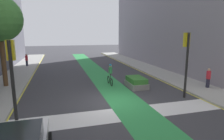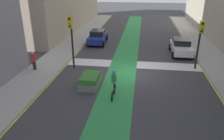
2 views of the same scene
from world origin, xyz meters
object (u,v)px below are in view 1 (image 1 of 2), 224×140
Objects in this scene: traffic_signal_near_left at (12,66)px; pedestrian_sidewalk_left_a at (27,60)px; median_planter at (136,83)px; traffic_signal_near_right at (186,53)px; cyclist_in_lane at (110,74)px; pedestrian_sidewalk_right_a at (208,78)px.

pedestrian_sidewalk_left_a is at bearing 96.29° from traffic_signal_near_left.
median_planter is (10.17, -12.99, -0.54)m from pedestrian_sidewalk_left_a.
traffic_signal_near_right reaches higher than pedestrian_sidewalk_left_a.
cyclist_in_lane is (-4.13, 4.50, -2.15)m from traffic_signal_near_right.
traffic_signal_near_right is 2.89× the size of pedestrian_sidewalk_right_a.
cyclist_in_lane is at bearing 132.51° from traffic_signal_near_right.
traffic_signal_near_right is 1.08× the size of traffic_signal_near_left.
cyclist_in_lane is 7.93m from pedestrian_sidewalk_right_a.
pedestrian_sidewalk_right_a is 0.73× the size of median_planter.
traffic_signal_near_right is 6.48m from cyclist_in_lane.
traffic_signal_near_left is 8.81m from cyclist_in_lane.
pedestrian_sidewalk_right_a is at bearing -25.42° from cyclist_in_lane.
traffic_signal_near_right is at bearing -52.46° from pedestrian_sidewalk_left_a.
median_planter is at bearing -35.37° from cyclist_in_lane.
cyclist_in_lane is at bearing 144.63° from median_planter.
traffic_signal_near_left reaches higher than median_planter.
median_planter is (1.88, -1.33, -0.57)m from cyclist_in_lane.
cyclist_in_lane is 1.20× the size of pedestrian_sidewalk_right_a.
pedestrian_sidewalk_left_a is 16.50m from median_planter.
pedestrian_sidewalk_left_a is at bearing 125.41° from cyclist_in_lane.
traffic_signal_near_left is 17.65m from pedestrian_sidewalk_left_a.
cyclist_in_lane reaches higher than pedestrian_sidewalk_left_a.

